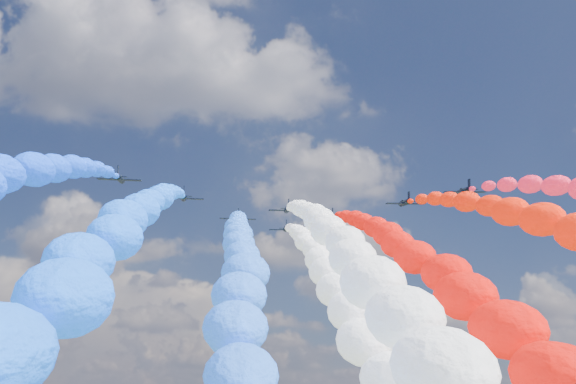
{
  "coord_description": "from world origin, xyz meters",
  "views": [
    {
      "loc": [
        -11.19,
        -133.07,
        48.56
      ],
      "look_at": [
        0.0,
        4.0,
        93.64
      ],
      "focal_mm": 43.29,
      "sensor_mm": 36.0,
      "label": 1
    }
  ],
  "objects": [
    {
      "name": "jet_0",
      "position": [
        -32.75,
        -7.53,
        91.64
      ],
      "size": [
        8.61,
        11.47,
        4.72
      ],
      "primitive_type": null,
      "rotation": [
        0.22,
        0.0,
        0.05
      ],
      "color": "black"
    },
    {
      "name": "jet_1",
      "position": [
        -21.48,
        3.25,
        91.64
      ],
      "size": [
        8.83,
        11.63,
        4.72
      ],
      "primitive_type": null,
      "rotation": [
        0.22,
        0.0,
        0.07
      ],
      "color": "black"
    },
    {
      "name": "trail_4",
      "position": [
        1.3,
        -31.97,
        68.85
      ],
      "size": [
        5.66,
        112.92,
        49.22
      ],
      "primitive_type": null,
      "color": "white"
    },
    {
      "name": "trail_3",
      "position": [
        0.38,
        -47.99,
        68.85
      ],
      "size": [
        5.66,
        112.92,
        49.22
      ],
      "primitive_type": null,
      "color": "white"
    },
    {
      "name": "trail_1",
      "position": [
        -21.48,
        -54.85,
        68.85
      ],
      "size": [
        5.66,
        112.92,
        49.22
      ],
      "primitive_type": null,
      "color": "#145DFC"
    },
    {
      "name": "jet_5",
      "position": [
        10.69,
        15.94,
        91.64
      ],
      "size": [
        8.59,
        11.46,
        4.72
      ],
      "primitive_type": null,
      "rotation": [
        0.22,
        0.0,
        -0.05
      ],
      "color": "black"
    },
    {
      "name": "jet_4",
      "position": [
        1.3,
        26.13,
        91.64
      ],
      "size": [
        8.63,
        11.48,
        4.72
      ],
      "primitive_type": null,
      "rotation": [
        0.22,
        0.0,
        -0.05
      ],
      "color": "black"
    },
    {
      "name": "trail_6",
      "position": [
        24.51,
        -54.95,
        68.85
      ],
      "size": [
        5.66,
        112.92,
        49.22
      ],
      "primitive_type": null,
      "color": "red"
    },
    {
      "name": "trail_2",
      "position": [
        -10.32,
        -40.48,
        68.85
      ],
      "size": [
        5.66,
        112.92,
        49.22
      ],
      "primitive_type": null,
      "color": "blue"
    },
    {
      "name": "jet_6",
      "position": [
        24.51,
        3.15,
        91.64
      ],
      "size": [
        8.36,
        11.29,
        4.72
      ],
      "primitive_type": null,
      "rotation": [
        0.22,
        0.0,
        -0.03
      ],
      "color": "black"
    },
    {
      "name": "trail_0",
      "position": [
        -32.75,
        -65.63,
        68.85
      ],
      "size": [
        5.66,
        112.92,
        49.22
      ],
      "primitive_type": null,
      "color": "#1146FA"
    },
    {
      "name": "jet_7",
      "position": [
        34.37,
        -5.52,
        91.64
      ],
      "size": [
        8.78,
        11.59,
        4.72
      ],
      "primitive_type": null,
      "rotation": [
        0.22,
        0.0,
        -0.07
      ],
      "color": "black"
    },
    {
      "name": "trail_5",
      "position": [
        10.69,
        -42.16,
        68.85
      ],
      "size": [
        5.66,
        112.92,
        49.22
      ],
      "primitive_type": null,
      "color": "red"
    },
    {
      "name": "jet_2",
      "position": [
        -10.32,
        17.63,
        91.64
      ],
      "size": [
        8.48,
        11.38,
        4.72
      ],
      "primitive_type": null,
      "rotation": [
        0.22,
        0.0,
        0.04
      ],
      "color": "black"
    },
    {
      "name": "jet_3",
      "position": [
        0.38,
        10.11,
        91.64
      ],
      "size": [
        8.2,
        11.18,
        4.72
      ],
      "primitive_type": null,
      "rotation": [
        0.22,
        0.0,
        -0.01
      ],
      "color": "black"
    }
  ]
}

